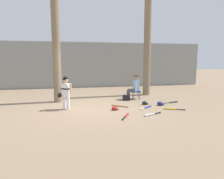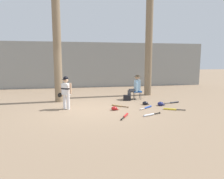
{
  "view_description": "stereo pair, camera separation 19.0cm",
  "coord_description": "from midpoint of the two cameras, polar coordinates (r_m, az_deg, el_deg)",
  "views": [
    {
      "loc": [
        -0.86,
        -7.81,
        1.92
      ],
      "look_at": [
        0.82,
        0.1,
        0.75
      ],
      "focal_mm": 32.72,
      "sensor_mm": 36.0,
      "label": 1
    },
    {
      "loc": [
        -0.67,
        -7.85,
        1.92
      ],
      "look_at": [
        0.82,
        0.1,
        0.75
      ],
      "focal_mm": 32.72,
      "sensor_mm": 36.0,
      "label": 2
    }
  ],
  "objects": [
    {
      "name": "bat_blue_youth",
      "position": [
        8.38,
        10.42,
        -4.93
      ],
      "size": [
        0.66,
        0.51,
        0.07
      ],
      "color": "#2347AD",
      "rests_on": "ground"
    },
    {
      "name": "ground_plane",
      "position": [
        8.1,
        -4.95,
        -5.52
      ],
      "size": [
        60.0,
        60.0,
        0.0
      ],
      "primitive_type": "plane",
      "color": "#897056"
    },
    {
      "name": "seated_spectator",
      "position": [
        10.1,
        7.08,
        0.9
      ],
      "size": [
        0.67,
        0.54,
        1.2
      ],
      "color": "#47474C",
      "rests_on": "ground"
    },
    {
      "name": "handbag_beside_stool",
      "position": [
        9.8,
        4.77,
        -2.32
      ],
      "size": [
        0.38,
        0.27,
        0.26
      ],
      "primitive_type": "cube",
      "rotation": [
        0.0,
        0.0,
        -0.3
      ],
      "color": "black",
      "rests_on": "ground"
    },
    {
      "name": "bat_aluminum_silver",
      "position": [
        7.31,
        11.35,
        -6.91
      ],
      "size": [
        0.73,
        0.35,
        0.07
      ],
      "color": "#B7BCC6",
      "rests_on": "ground"
    },
    {
      "name": "batting_helmet_navy",
      "position": [
        8.95,
        14.03,
        -3.91
      ],
      "size": [
        0.31,
        0.24,
        0.18
      ],
      "color": "navy",
      "rests_on": "ground"
    },
    {
      "name": "concrete_back_wall",
      "position": [
        14.57,
        -7.7,
        6.79
      ],
      "size": [
        18.0,
        0.36,
        3.14
      ],
      "primitive_type": "cube",
      "color": "gray",
      "rests_on": "ground"
    },
    {
      "name": "bat_black_composite",
      "position": [
        9.61,
        17.28,
        -3.47
      ],
      "size": [
        0.78,
        0.26,
        0.07
      ],
      "color": "black",
      "rests_on": "ground"
    },
    {
      "name": "batting_helmet_red",
      "position": [
        7.92,
        1.33,
        -5.31
      ],
      "size": [
        0.27,
        0.21,
        0.16
      ],
      "color": "#A81919",
      "rests_on": "ground"
    },
    {
      "name": "folding_stool",
      "position": [
        10.17,
        7.59,
        -0.64
      ],
      "size": [
        0.43,
        0.43,
        0.41
      ],
      "color": "#194C9E",
      "rests_on": "ground"
    },
    {
      "name": "tree_behind_spectator",
      "position": [
        11.43,
        10.73,
        12.4
      ],
      "size": [
        0.5,
        0.5,
        6.04
      ],
      "color": "#7F6B51",
      "rests_on": "ground"
    },
    {
      "name": "tree_near_player",
      "position": [
        9.67,
        -14.53,
        11.85
      ],
      "size": [
        0.57,
        0.57,
        5.75
      ],
      "color": "#7F6B51",
      "rests_on": "ground"
    },
    {
      "name": "bat_yellow_trainer",
      "position": [
        8.3,
        16.93,
        -5.28
      ],
      "size": [
        0.75,
        0.43,
        0.07
      ],
      "color": "yellow",
      "rests_on": "ground"
    },
    {
      "name": "batting_helmet_black",
      "position": [
        8.98,
        9.86,
        -3.79
      ],
      "size": [
        0.28,
        0.21,
        0.16
      ],
      "color": "black",
      "rests_on": "ground"
    },
    {
      "name": "bat_wood_tan",
      "position": [
        8.53,
        2.33,
        -4.56
      ],
      "size": [
        0.6,
        0.58,
        0.07
      ],
      "color": "tan",
      "rests_on": "ground"
    },
    {
      "name": "bat_red_barrel",
      "position": [
        7.05,
        4.49,
        -7.34
      ],
      "size": [
        0.44,
        0.7,
        0.07
      ],
      "color": "red",
      "rests_on": "ground"
    },
    {
      "name": "young_ballplayer",
      "position": [
        8.13,
        -12.17,
        -0.27
      ],
      "size": [
        0.59,
        0.41,
        1.31
      ],
      "color": "white",
      "rests_on": "ground"
    }
  ]
}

